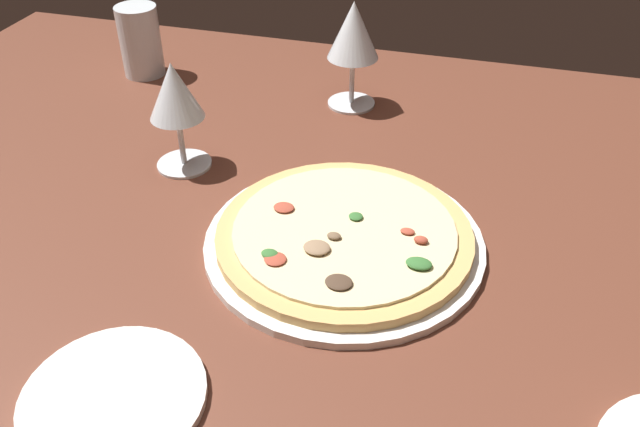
% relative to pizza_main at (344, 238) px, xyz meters
% --- Properties ---
extents(dining_table, '(1.50, 1.10, 0.04)m').
position_rel_pizza_main_xyz_m(dining_table, '(0.07, -0.03, -0.03)').
color(dining_table, brown).
rests_on(dining_table, ground).
extents(pizza_main, '(0.32, 0.32, 0.03)m').
position_rel_pizza_main_xyz_m(pizza_main, '(0.00, 0.00, 0.00)').
color(pizza_main, white).
rests_on(pizza_main, dining_table).
extents(wine_glass_far, '(0.08, 0.08, 0.17)m').
position_rel_pizza_main_xyz_m(wine_glass_far, '(0.08, -0.35, 0.10)').
color(wine_glass_far, silver).
rests_on(wine_glass_far, dining_table).
extents(wine_glass_near, '(0.07, 0.07, 0.15)m').
position_rel_pizza_main_xyz_m(wine_glass_near, '(0.25, -0.11, 0.09)').
color(wine_glass_near, silver).
rests_on(wine_glass_near, dining_table).
extents(water_glass, '(0.07, 0.07, 0.12)m').
position_rel_pizza_main_xyz_m(water_glass, '(0.45, -0.37, 0.04)').
color(water_glass, silver).
rests_on(water_glass, dining_table).
extents(side_plate, '(0.17, 0.17, 0.01)m').
position_rel_pizza_main_xyz_m(side_plate, '(0.14, 0.27, -0.01)').
color(side_plate, silver).
rests_on(side_plate, dining_table).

